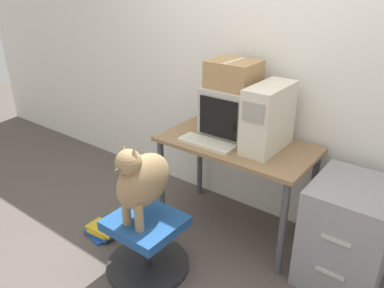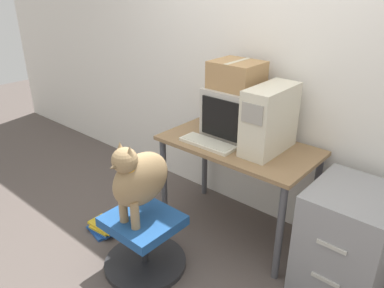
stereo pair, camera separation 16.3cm
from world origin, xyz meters
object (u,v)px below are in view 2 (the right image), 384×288
Objects in this scene: cardboard_box at (237,75)px; book_stack_floor at (105,227)px; office_chair at (144,242)px; keyboard at (208,143)px; filing_cabinet at (347,240)px; pc_tower at (270,119)px; crt_monitor at (235,112)px; dog at (139,178)px.

book_stack_floor is (-0.65, -0.85, -1.22)m from cardboard_box.
cardboard_box is (0.11, 0.90, 1.05)m from office_chair.
filing_cabinet is (1.05, 0.14, -0.43)m from keyboard.
pc_tower is 1.34× the size of cardboard_box.
crt_monitor is at bearing 171.92° from filing_cabinet.
office_chair is at bearing -146.33° from filing_cabinet.
cardboard_box is 1.26× the size of book_stack_floor.
cardboard_box is at bearing 167.13° from pc_tower.
pc_tower is at bearing 174.12° from filing_cabinet.
book_stack_floor is at bearing 174.92° from office_chair.
pc_tower is 0.43m from cardboard_box.
keyboard is at bearing -96.20° from cardboard_box.
cardboard_box is at bearing 171.70° from filing_cabinet.
filing_cabinet is (0.67, -0.07, -0.65)m from pc_tower.
pc_tower is at bearing 61.23° from dog.
book_stack_floor is (-0.65, -0.85, -0.93)m from crt_monitor.
book_stack_floor is at bearing 173.84° from dog.
cardboard_box reaches higher than book_stack_floor.
dog is at bearing -90.00° from office_chair.
dog is (-0.46, -0.83, -0.28)m from pc_tower.
keyboard is 0.85m from office_chair.
cardboard_box is (0.11, 0.91, 0.53)m from dog.
filing_cabinet is 2.03× the size of cardboard_box.
office_chair is at bearing -5.08° from book_stack_floor.
dog reaches higher than keyboard.
dog is (-0.00, -0.01, 0.53)m from office_chair.
pc_tower is 0.99m from dog.
office_chair is (-0.08, -0.61, -0.58)m from keyboard.
filing_cabinet is at bearing -8.08° from crt_monitor.
pc_tower reaches higher than keyboard.
crt_monitor is 1.18m from office_chair.
keyboard is at bearing 82.94° from dog.
keyboard reaches higher than filing_cabinet.
filing_cabinet is at bearing 34.04° from dog.
book_stack_floor is (-0.62, -0.56, -0.75)m from keyboard.
keyboard reaches higher than office_chair.
book_stack_floor is at bearing -142.32° from pc_tower.
cardboard_box is (-0.35, 0.08, 0.24)m from pc_tower.
dog is at bearing -96.78° from cardboard_box.
filing_cabinet reaches higher than book_stack_floor.
pc_tower is at bearing 60.93° from office_chair.
pc_tower reaches higher than crt_monitor.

